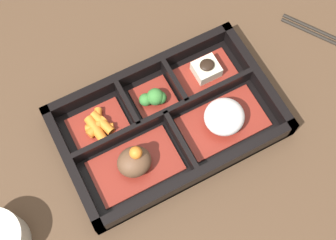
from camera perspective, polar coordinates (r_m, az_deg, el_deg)
name	(u,v)px	position (r m, az deg, el deg)	size (l,w,h in m)	color
ground_plane	(168,126)	(0.75, 0.00, -0.73)	(3.00, 3.00, 0.00)	#4C3523
bento_base	(168,125)	(0.74, 0.00, -0.59)	(0.34, 0.21, 0.01)	black
bento_rim	(167,120)	(0.73, -0.12, 0.01)	(0.34, 0.21, 0.04)	black
bowl_rice	(224,118)	(0.73, 6.83, 0.22)	(0.13, 0.08, 0.05)	maroon
bowl_stew	(135,163)	(0.70, -4.08, -5.24)	(0.13, 0.08, 0.06)	maroon
bowl_tofu	(206,71)	(0.77, 4.66, 6.01)	(0.09, 0.06, 0.03)	maroon
bowl_greens	(153,98)	(0.74, -1.84, 2.68)	(0.06, 0.06, 0.03)	maroon
bowl_carrots	(98,125)	(0.74, -8.51, -0.63)	(0.09, 0.07, 0.02)	maroon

